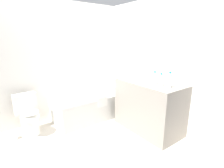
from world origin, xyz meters
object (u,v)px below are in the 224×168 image
toilet_paper_roll (14,136)px  toilet (29,116)px  water_bottle_0 (155,78)px  drinking_glass_1 (167,84)px  water_bottle_2 (170,80)px  drinking_glass_2 (130,76)px  water_bottle_1 (161,80)px  drinking_glass_0 (128,75)px  bathtub (92,105)px  sink_basin (145,79)px  sink_faucet (152,77)px

toilet_paper_roll → toilet: bearing=5.2°
water_bottle_0 → drinking_glass_1: water_bottle_0 is taller
toilet → toilet_paper_roll: 0.38m
water_bottle_2 → toilet_paper_roll: size_ratio=2.07×
water_bottle_2 → drinking_glass_2: bearing=93.2°
water_bottle_1 → drinking_glass_0: size_ratio=2.38×
bathtub → drinking_glass_2: (0.45, -0.66, 0.68)m
sink_basin → toilet_paper_roll: 2.38m
sink_basin → drinking_glass_1: 0.44m
toilet → toilet_paper_roll: bearing=-87.9°
bathtub → drinking_glass_0: (0.48, -0.58, 0.67)m
toilet → water_bottle_1: (1.71, -1.37, 0.65)m
sink_basin → drinking_glass_2: size_ratio=3.68×
sink_faucet → water_bottle_2: 0.56m
water_bottle_1 → drinking_glass_1: bearing=-58.7°
toilet → water_bottle_0: 2.21m
sink_faucet → drinking_glass_2: 0.41m
drinking_glass_0 → drinking_glass_2: drinking_glass_2 is taller
sink_faucet → water_bottle_1: size_ratio=0.75×
sink_faucet → drinking_glass_1: (-0.18, -0.44, 0.00)m
bathtub → water_bottle_0: (0.50, -1.20, 0.73)m
water_bottle_0 → drinking_glass_1: bearing=-80.9°
sink_faucet → water_bottle_1: 0.44m
water_bottle_1 → drinking_glass_2: size_ratio=2.18×
toilet → drinking_glass_1: drinking_glass_1 is taller
bathtub → sink_faucet: size_ratio=10.27×
bathtub → water_bottle_0: bearing=-67.2°
sink_basin → drinking_glass_0: bearing=95.4°
water_bottle_2 → toilet_paper_roll: 2.66m
sink_faucet → water_bottle_0: size_ratio=0.72×
water_bottle_2 → sink_faucet: bearing=66.9°
water_bottle_0 → water_bottle_1: 0.14m
water_bottle_1 → drinking_glass_2: (-0.04, 0.67, -0.05)m
water_bottle_2 → drinking_glass_1: 0.11m
water_bottle_1 → drinking_glass_1: water_bottle_1 is taller
bathtub → drinking_glass_2: 1.05m
water_bottle_1 → water_bottle_2: size_ratio=0.83×
sink_basin → water_bottle_1: (-0.03, -0.37, 0.07)m
water_bottle_2 → drinking_glass_2: size_ratio=2.64×
toilet → sink_basin: bearing=57.0°
sink_faucet → toilet: bearing=152.7°
drinking_glass_0 → sink_basin: bearing=-84.6°
drinking_glass_1 → drinking_glass_2: size_ratio=0.85×
water_bottle_2 → drinking_glass_2: water_bottle_2 is taller
bathtub → drinking_glass_1: bathtub is taller
toilet_paper_roll → drinking_glass_0: bearing=-16.6°
toilet → sink_faucet: (1.94, -1.00, 0.60)m
water_bottle_0 → drinking_glass_0: (-0.02, 0.62, -0.06)m
drinking_glass_0 → toilet_paper_roll: 2.23m
drinking_glass_2 → water_bottle_0: bearing=-84.8°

